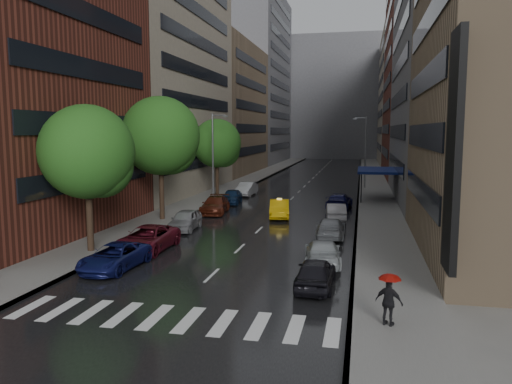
# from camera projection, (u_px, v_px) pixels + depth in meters

# --- Properties ---
(ground) EXTENTS (220.00, 220.00, 0.00)m
(ground) POSITION_uv_depth(u_px,v_px,m) (185.00, 301.00, 21.70)
(ground) COLOR gray
(ground) RESTS_ON ground
(road) EXTENTS (14.00, 140.00, 0.01)m
(road) POSITION_uv_depth(u_px,v_px,m) (308.00, 183.00, 70.24)
(road) COLOR black
(road) RESTS_ON ground
(sidewalk_left) EXTENTS (4.00, 140.00, 0.15)m
(sidewalk_left) POSITION_uv_depth(u_px,v_px,m) (246.00, 181.00, 72.09)
(sidewalk_left) COLOR gray
(sidewalk_left) RESTS_ON ground
(sidewalk_right) EXTENTS (4.00, 140.00, 0.15)m
(sidewalk_right) POSITION_uv_depth(u_px,v_px,m) (373.00, 184.00, 68.37)
(sidewalk_right) COLOR gray
(sidewalk_right) RESTS_ON ground
(crosswalk) EXTENTS (13.15, 2.80, 0.01)m
(crosswalk) POSITION_uv_depth(u_px,v_px,m) (172.00, 318.00, 19.72)
(crosswalk) COLOR silver
(crosswalk) RESTS_ON ground
(buildings_left) EXTENTS (8.00, 108.00, 38.00)m
(buildings_left) POSITION_uv_depth(u_px,v_px,m) (221.00, 77.00, 79.90)
(buildings_left) COLOR maroon
(buildings_left) RESTS_ON ground
(buildings_right) EXTENTS (8.05, 109.10, 36.00)m
(buildings_right) POSITION_uv_depth(u_px,v_px,m) (418.00, 77.00, 71.80)
(buildings_right) COLOR #937A5B
(buildings_right) RESTS_ON ground
(building_far) EXTENTS (40.00, 14.00, 32.00)m
(building_far) POSITION_uv_depth(u_px,v_px,m) (335.00, 98.00, 134.28)
(building_far) COLOR slate
(building_far) RESTS_ON ground
(tree_near) EXTENTS (5.61, 5.61, 8.95)m
(tree_near) POSITION_uv_depth(u_px,v_px,m) (87.00, 152.00, 29.59)
(tree_near) COLOR #382619
(tree_near) RESTS_ON ground
(tree_mid) EXTENTS (6.37, 6.37, 10.16)m
(tree_mid) POSITION_uv_depth(u_px,v_px,m) (160.00, 136.00, 40.28)
(tree_mid) COLOR #382619
(tree_mid) RESTS_ON ground
(tree_far) EXTENTS (5.46, 5.46, 8.71)m
(tree_far) POSITION_uv_depth(u_px,v_px,m) (217.00, 143.00, 55.94)
(tree_far) COLOR #382619
(tree_far) RESTS_ON ground
(taxi) EXTENTS (2.33, 4.84, 1.53)m
(taxi) POSITION_uv_depth(u_px,v_px,m) (279.00, 209.00, 42.42)
(taxi) COLOR #DFAA0B
(taxi) RESTS_ON ground
(parked_cars_left) EXTENTS (2.62, 36.04, 1.54)m
(parked_cars_left) POSITION_uv_depth(u_px,v_px,m) (195.00, 215.00, 39.41)
(parked_cars_left) COLOR #11164F
(parked_cars_left) RESTS_ON ground
(parked_cars_right) EXTENTS (2.56, 29.35, 1.49)m
(parked_cars_right) POSITION_uv_depth(u_px,v_px,m) (331.00, 225.00, 35.41)
(parked_cars_right) COLOR black
(parked_cars_right) RESTS_ON ground
(ped_red_umbrella) EXTENTS (1.14, 0.83, 2.01)m
(ped_red_umbrella) POSITION_uv_depth(u_px,v_px,m) (389.00, 295.00, 18.52)
(ped_red_umbrella) COLOR black
(ped_red_umbrella) RESTS_ON sidewalk_right
(street_lamp_left) EXTENTS (1.74, 0.22, 9.00)m
(street_lamp_left) POSITION_uv_depth(u_px,v_px,m) (214.00, 155.00, 51.82)
(street_lamp_left) COLOR gray
(street_lamp_left) RESTS_ON sidewalk_left
(street_lamp_right) EXTENTS (1.74, 0.22, 9.00)m
(street_lamp_right) POSITION_uv_depth(u_px,v_px,m) (365.00, 150.00, 63.19)
(street_lamp_right) COLOR gray
(street_lamp_right) RESTS_ON sidewalk_right
(awning) EXTENTS (4.00, 8.00, 3.12)m
(awning) POSITION_uv_depth(u_px,v_px,m) (377.00, 170.00, 53.44)
(awning) COLOR navy
(awning) RESTS_ON sidewalk_right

